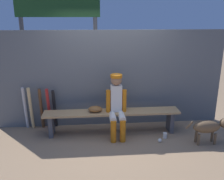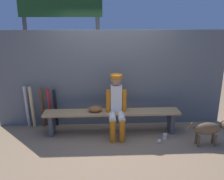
# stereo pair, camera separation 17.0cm
# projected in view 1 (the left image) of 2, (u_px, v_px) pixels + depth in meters

# --- Properties ---
(ground_plane) EXTENTS (30.00, 30.00, 0.00)m
(ground_plane) POSITION_uv_depth(u_px,v_px,m) (112.00, 133.00, 5.07)
(ground_plane) COLOR #937556
(chainlink_fence) EXTENTS (4.89, 0.03, 2.06)m
(chainlink_fence) POSITION_uv_depth(u_px,v_px,m) (110.00, 79.00, 5.22)
(chainlink_fence) COLOR #595E63
(chainlink_fence) RESTS_ON ground_plane
(dugout_bench) EXTENTS (2.74, 0.36, 0.48)m
(dugout_bench) POSITION_uv_depth(u_px,v_px,m) (112.00, 116.00, 4.96)
(dugout_bench) COLOR tan
(dugout_bench) RESTS_ON ground_plane
(player_seated) EXTENTS (0.41, 0.55, 1.24)m
(player_seated) POSITION_uv_depth(u_px,v_px,m) (117.00, 104.00, 4.78)
(player_seated) COLOR silver
(player_seated) RESTS_ON ground_plane
(baseball_glove) EXTENTS (0.28, 0.20, 0.12)m
(baseball_glove) POSITION_uv_depth(u_px,v_px,m) (95.00, 109.00, 4.89)
(baseball_glove) COLOR brown
(baseball_glove) RESTS_ON dugout_bench
(bat_aluminum_black) EXTENTS (0.07, 0.19, 0.85)m
(bat_aluminum_black) POSITION_uv_depth(u_px,v_px,m) (55.00, 109.00, 5.21)
(bat_aluminum_black) COLOR black
(bat_aluminum_black) RESTS_ON ground_plane
(bat_aluminum_red) EXTENTS (0.07, 0.28, 0.92)m
(bat_aluminum_red) POSITION_uv_depth(u_px,v_px,m) (49.00, 108.00, 5.13)
(bat_aluminum_red) COLOR #B22323
(bat_aluminum_red) RESTS_ON ground_plane
(bat_wood_dark) EXTENTS (0.06, 0.15, 0.89)m
(bat_wood_dark) POSITION_uv_depth(u_px,v_px,m) (41.00, 109.00, 5.17)
(bat_wood_dark) COLOR brown
(bat_wood_dark) RESTS_ON ground_plane
(bat_wood_natural) EXTENTS (0.07, 0.19, 0.94)m
(bat_wood_natural) POSITION_uv_depth(u_px,v_px,m) (31.00, 108.00, 5.10)
(bat_wood_natural) COLOR tan
(bat_wood_natural) RESTS_ON ground_plane
(bat_aluminum_silver) EXTENTS (0.08, 0.14, 0.92)m
(bat_aluminum_silver) POSITION_uv_depth(u_px,v_px,m) (25.00, 108.00, 5.16)
(bat_aluminum_silver) COLOR #B7B7BC
(bat_aluminum_silver) RESTS_ON ground_plane
(baseball) EXTENTS (0.07, 0.07, 0.07)m
(baseball) POSITION_uv_depth(u_px,v_px,m) (160.00, 140.00, 4.69)
(baseball) COLOR white
(baseball) RESTS_ON ground_plane
(cup_on_ground) EXTENTS (0.08, 0.08, 0.11)m
(cup_on_ground) POSITION_uv_depth(u_px,v_px,m) (165.00, 135.00, 4.84)
(cup_on_ground) COLOR silver
(cup_on_ground) RESTS_ON ground_plane
(cup_on_bench) EXTENTS (0.08, 0.08, 0.11)m
(cup_on_bench) POSITION_uv_depth(u_px,v_px,m) (113.00, 109.00, 4.93)
(cup_on_bench) COLOR red
(cup_on_bench) RESTS_ON dugout_bench
(scoreboard) EXTENTS (2.25, 0.27, 3.48)m
(scoreboard) POSITION_uv_depth(u_px,v_px,m) (60.00, 11.00, 5.72)
(scoreboard) COLOR #3F3F42
(scoreboard) RESTS_ON ground_plane
(dog) EXTENTS (0.84, 0.20, 0.49)m
(dog) POSITION_uv_depth(u_px,v_px,m) (210.00, 127.00, 4.57)
(dog) COLOR brown
(dog) RESTS_ON ground_plane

